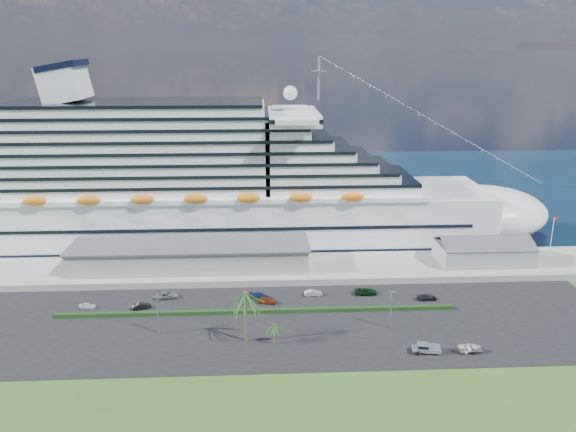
{
  "coord_description": "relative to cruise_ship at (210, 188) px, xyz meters",
  "views": [
    {
      "loc": [
        -6.62,
        -96.43,
        56.8
      ],
      "look_at": [
        -0.32,
        30.0,
        18.21
      ],
      "focal_mm": 35.0,
      "sensor_mm": 36.0,
      "label": 1
    }
  ],
  "objects": [
    {
      "name": "lamp_post_right",
      "position": [
        41.53,
        -56.0,
        -11.35
      ],
      "size": [
        1.6,
        0.35,
        8.27
      ],
      "color": "gray",
      "rests_on": "asphalt_lot"
    },
    {
      "name": "parked_car_5",
      "position": [
        26.93,
        -39.64,
        -15.88
      ],
      "size": [
        4.25,
        1.62,
        1.38
      ],
      "primitive_type": "imported",
      "rotation": [
        0.0,
        0.0,
        1.61
      ],
      "color": "#AAADB2",
      "rests_on": "asphalt_lot"
    },
    {
      "name": "boat_trailer",
      "position": [
        54.75,
        -66.63,
        -15.5
      ],
      "size": [
        5.67,
        3.78,
        1.62
      ],
      "color": "gray",
      "rests_on": "asphalt_lot"
    },
    {
      "name": "parked_car_3",
      "position": [
        14.26,
        -40.54,
        -15.9
      ],
      "size": [
        5.04,
        3.52,
        1.36
      ],
      "primitive_type": "imported",
      "rotation": [
        0.0,
        0.0,
        1.18
      ],
      "color": "#15234C",
      "rests_on": "asphalt_lot"
    },
    {
      "name": "water",
      "position": [
        21.53,
        66.0,
        -16.68
      ],
      "size": [
        420.0,
        160.0,
        0.02
      ],
      "primitive_type": "cube",
      "color": "#0A1D31",
      "rests_on": "ground"
    },
    {
      "name": "lamp_post_left",
      "position": [
        -6.47,
        -56.0,
        -11.35
      ],
      "size": [
        1.6,
        0.35,
        8.27
      ],
      "color": "gray",
      "rests_on": "asphalt_lot"
    },
    {
      "name": "cruise_ship",
      "position": [
        0.0,
        0.0,
        0.0
      ],
      "size": [
        191.0,
        38.0,
        54.0
      ],
      "color": "silver",
      "rests_on": "ground"
    },
    {
      "name": "flagpole",
      "position": [
        91.57,
        -24.0,
        -8.43
      ],
      "size": [
        1.08,
        0.16,
        12.0
      ],
      "color": "silver",
      "rests_on": "wharf"
    },
    {
      "name": "palm_short",
      "position": [
        17.03,
        -61.5,
        -13.03
      ],
      "size": [
        3.53,
        3.53,
        4.56
      ],
      "color": "#47301E",
      "rests_on": "ground"
    },
    {
      "name": "hedge",
      "position": [
        13.53,
        -48.0,
        -16.12
      ],
      "size": [
        88.0,
        1.1,
        0.9
      ],
      "primitive_type": "cube",
      "color": "black",
      "rests_on": "asphalt_lot"
    },
    {
      "name": "asphalt_lot",
      "position": [
        21.53,
        -53.0,
        -16.63
      ],
      "size": [
        140.0,
        38.0,
        0.12
      ],
      "primitive_type": "cube",
      "color": "black",
      "rests_on": "ground"
    },
    {
      "name": "palm_tall",
      "position": [
        11.53,
        -60.0,
        -7.49
      ],
      "size": [
        8.82,
        8.82,
        11.13
      ],
      "color": "#47301E",
      "rests_on": "ground"
    },
    {
      "name": "parked_car_0",
      "position": [
        -24.51,
        -43.76,
        -15.94
      ],
      "size": [
        3.81,
        1.73,
        1.27
      ],
      "primitive_type": "imported",
      "rotation": [
        0.0,
        0.0,
        1.51
      ],
      "color": "silver",
      "rests_on": "asphalt_lot"
    },
    {
      "name": "terminal_building",
      "position": [
        -3.47,
        -24.0,
        -11.68
      ],
      "size": [
        61.0,
        15.0,
        6.3
      ],
      "color": "gray",
      "rests_on": "wharf"
    },
    {
      "name": "ground",
      "position": [
        21.53,
        -64.0,
        -16.69
      ],
      "size": [
        420.0,
        420.0,
        0.0
      ],
      "primitive_type": "plane",
      "color": "#314D19",
      "rests_on": "ground"
    },
    {
      "name": "parked_car_2",
      "position": [
        -7.58,
        -39.18,
        -15.81
      ],
      "size": [
        5.75,
        3.17,
        1.52
      ],
      "primitive_type": "imported",
      "rotation": [
        0.0,
        0.0,
        1.69
      ],
      "color": "slate",
      "rests_on": "asphalt_lot"
    },
    {
      "name": "wharf",
      "position": [
        21.53,
        -24.0,
        -15.79
      ],
      "size": [
        240.0,
        20.0,
        1.8
      ],
      "primitive_type": "cube",
      "color": "gray",
      "rests_on": "ground"
    },
    {
      "name": "parked_car_7",
      "position": [
        53.1,
        -43.18,
        -15.92
      ],
      "size": [
        4.6,
        2.02,
        1.32
      ],
      "primitive_type": "imported",
      "rotation": [
        0.0,
        0.0,
        1.61
      ],
      "color": "black",
      "rests_on": "asphalt_lot"
    },
    {
      "name": "parked_car_4",
      "position": [
        15.94,
        -43.21,
        -15.84
      ],
      "size": [
        4.53,
        2.41,
        1.47
      ],
      "primitive_type": "imported",
      "rotation": [
        0.0,
        0.0,
        1.41
      ],
      "color": "maroon",
      "rests_on": "asphalt_lot"
    },
    {
      "name": "pickup_truck",
      "position": [
        46.11,
        -66.28,
        -15.52
      ],
      "size": [
        5.73,
        2.87,
        1.92
      ],
      "color": "black",
      "rests_on": "asphalt_lot"
    },
    {
      "name": "port_shed",
      "position": [
        73.53,
        -24.0,
        -12.3
      ],
      "size": [
        24.0,
        12.31,
        7.37
      ],
      "color": "gray",
      "rests_on": "wharf"
    },
    {
      "name": "parked_car_6",
      "position": [
        39.43,
        -39.47,
        -15.83
      ],
      "size": [
        5.42,
        2.58,
        1.49
      ],
      "primitive_type": "imported",
      "rotation": [
        0.0,
        0.0,
        1.55
      ],
      "color": "black",
      "rests_on": "asphalt_lot"
    },
    {
      "name": "parked_car_1",
      "position": [
        -12.25,
        -44.5,
        -15.89
      ],
      "size": [
        4.4,
        2.8,
        1.37
      ],
      "primitive_type": "imported",
      "rotation": [
        0.0,
        0.0,
        1.92
      ],
      "color": "black",
      "rests_on": "asphalt_lot"
    }
  ]
}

